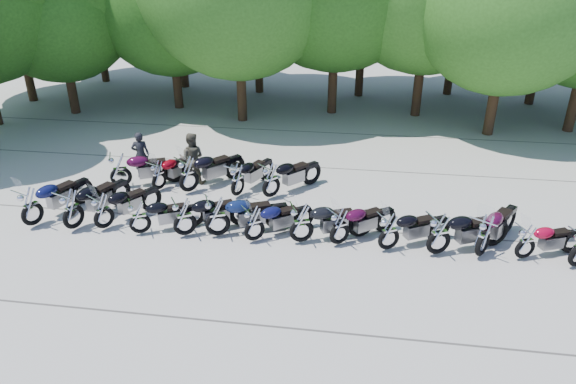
# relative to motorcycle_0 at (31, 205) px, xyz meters

# --- Properties ---
(ground) EXTENTS (90.00, 90.00, 0.00)m
(ground) POSITION_rel_motorcycle_0_xyz_m (7.41, -0.37, -0.70)
(ground) COLOR #A39F93
(ground) RESTS_ON ground
(tree_1) EXTENTS (6.97, 6.97, 8.55)m
(tree_1) POSITION_rel_motorcycle_0_xyz_m (-4.63, 10.87, 4.36)
(tree_1) COLOR #3A2614
(tree_1) RESTS_ON ground
(motorcycle_0) EXTENTS (1.63, 2.57, 1.40)m
(motorcycle_0) POSITION_rel_motorcycle_0_xyz_m (0.00, 0.00, 0.00)
(motorcycle_0) COLOR #0D113C
(motorcycle_0) RESTS_ON ground
(motorcycle_1) EXTENTS (1.61, 2.63, 1.43)m
(motorcycle_1) POSITION_rel_motorcycle_0_xyz_m (1.30, -0.01, 0.01)
(motorcycle_1) COLOR black
(motorcycle_1) RESTS_ON ground
(motorcycle_2) EXTENTS (1.80, 2.26, 1.27)m
(motorcycle_2) POSITION_rel_motorcycle_0_xyz_m (2.15, 0.14, -0.06)
(motorcycle_2) COLOR black
(motorcycle_2) RESTS_ON ground
(motorcycle_3) EXTENTS (2.18, 1.55, 1.20)m
(motorcycle_3) POSITION_rel_motorcycle_0_xyz_m (3.31, -0.01, -0.10)
(motorcycle_3) COLOR black
(motorcycle_3) RESTS_ON ground
(motorcycle_4) EXTENTS (2.38, 1.87, 1.33)m
(motorcycle_4) POSITION_rel_motorcycle_0_xyz_m (4.62, 0.06, -0.03)
(motorcycle_4) COLOR black
(motorcycle_4) RESTS_ON ground
(motorcycle_5) EXTENTS (2.57, 1.67, 1.40)m
(motorcycle_5) POSITION_rel_motorcycle_0_xyz_m (5.55, 0.17, 0.00)
(motorcycle_5) COLOR #0E193D
(motorcycle_5) RESTS_ON ground
(motorcycle_6) EXTENTS (2.13, 1.84, 1.23)m
(motorcycle_6) POSITION_rel_motorcycle_0_xyz_m (6.62, 0.06, -0.09)
(motorcycle_6) COLOR #0C0E38
(motorcycle_6) RESTS_ON ground
(motorcycle_7) EXTENTS (2.50, 1.58, 1.36)m
(motorcycle_7) POSITION_rel_motorcycle_0_xyz_m (7.93, 0.16, -0.02)
(motorcycle_7) COLOR black
(motorcycle_7) RESTS_ON ground
(motorcycle_8) EXTENTS (2.17, 1.89, 1.25)m
(motorcycle_8) POSITION_rel_motorcycle_0_xyz_m (8.97, 0.21, -0.07)
(motorcycle_8) COLOR #340721
(motorcycle_8) RESTS_ON ground
(motorcycle_9) EXTENTS (2.27, 1.67, 1.25)m
(motorcycle_9) POSITION_rel_motorcycle_0_xyz_m (10.30, 0.11, -0.07)
(motorcycle_9) COLOR black
(motorcycle_9) RESTS_ON ground
(motorcycle_10) EXTENTS (2.54, 1.73, 1.39)m
(motorcycle_10) POSITION_rel_motorcycle_0_xyz_m (11.60, 0.06, -0.00)
(motorcycle_10) COLOR black
(motorcycle_10) RESTS_ON ground
(motorcycle_11) EXTENTS (2.00, 2.45, 1.39)m
(motorcycle_11) POSITION_rel_motorcycle_0_xyz_m (12.74, 0.15, -0.00)
(motorcycle_11) COLOR #390722
(motorcycle_11) RESTS_ON ground
(motorcycle_12) EXTENTS (2.13, 1.36, 1.15)m
(motorcycle_12) POSITION_rel_motorcycle_0_xyz_m (13.83, 0.18, -0.12)
(motorcycle_12) COLOR maroon
(motorcycle_12) RESTS_ON ground
(motorcycle_14) EXTENTS (2.58, 1.72, 1.41)m
(motorcycle_14) POSITION_rel_motorcycle_0_xyz_m (1.43, 2.88, 0.01)
(motorcycle_14) COLOR #3A0725
(motorcycle_14) RESTS_ON ground
(motorcycle_15) EXTENTS (1.52, 2.19, 1.20)m
(motorcycle_15) POSITION_rel_motorcycle_0_xyz_m (2.77, 2.90, -0.10)
(motorcycle_15) COLOR maroon
(motorcycle_15) RESTS_ON ground
(motorcycle_16) EXTENTS (2.27, 2.46, 1.45)m
(motorcycle_16) POSITION_rel_motorcycle_0_xyz_m (3.84, 2.84, 0.03)
(motorcycle_16) COLOR black
(motorcycle_16) RESTS_ON ground
(motorcycle_17) EXTENTS (1.57, 2.36, 1.29)m
(motorcycle_17) POSITION_rel_motorcycle_0_xyz_m (5.50, 2.79, -0.05)
(motorcycle_17) COLOR black
(motorcycle_17) RESTS_ON ground
(motorcycle_18) EXTENTS (2.19, 2.30, 1.38)m
(motorcycle_18) POSITION_rel_motorcycle_0_xyz_m (6.62, 2.83, -0.01)
(motorcycle_18) COLOR black
(motorcycle_18) RESTS_ON ground
(rider_0) EXTENTS (0.70, 0.56, 1.68)m
(rider_0) POSITION_rel_motorcycle_0_xyz_m (1.74, 3.93, 0.14)
(rider_0) COLOR black
(rider_0) RESTS_ON ground
(rider_1) EXTENTS (0.93, 0.75, 1.82)m
(rider_1) POSITION_rel_motorcycle_0_xyz_m (3.70, 3.69, 0.21)
(rider_1) COLOR #4C4736
(rider_1) RESTS_ON ground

